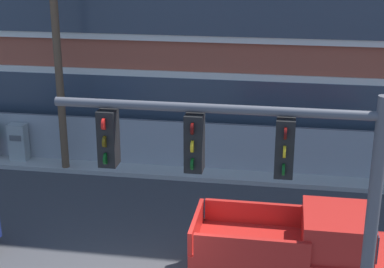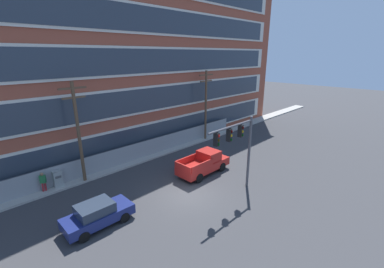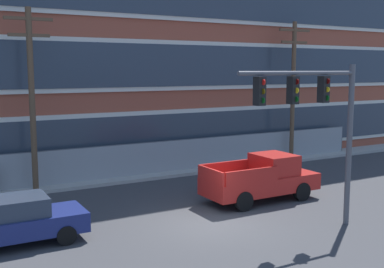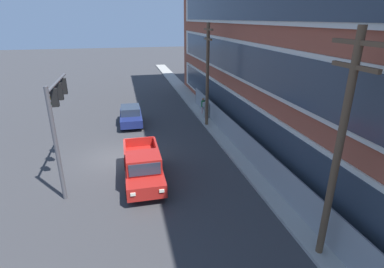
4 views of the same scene
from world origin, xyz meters
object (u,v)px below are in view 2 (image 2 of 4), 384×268
sedan_navy (98,214)px  utility_pole_near_corner (78,130)px  traffic_signal_mast (238,141)px  utility_pole_midblock (206,103)px  pedestrian_near_cabinet (43,181)px  electrical_cabinet (58,180)px  pickup_truck_red (204,163)px

sedan_navy → utility_pole_near_corner: utility_pole_near_corner is taller
traffic_signal_mast → utility_pole_midblock: 12.90m
utility_pole_midblock → pedestrian_near_cabinet: bearing=179.2°
pedestrian_near_cabinet → electrical_cabinet: bearing=-2.2°
sedan_navy → pedestrian_near_cabinet: pedestrian_near_cabinet is taller
electrical_cabinet → pedestrian_near_cabinet: size_ratio=0.89×
sedan_navy → utility_pole_midblock: 18.67m
traffic_signal_mast → utility_pole_near_corner: bearing=126.4°
traffic_signal_mast → pedestrian_near_cabinet: traffic_signal_mast is taller
sedan_navy → utility_pole_midblock: size_ratio=0.50×
traffic_signal_mast → electrical_cabinet: size_ratio=3.85×
pickup_truck_red → sedan_navy: bearing=-178.4°
pickup_truck_red → pedestrian_near_cabinet: size_ratio=3.06×
utility_pole_near_corner → pedestrian_near_cabinet: utility_pole_near_corner is taller
traffic_signal_mast → pedestrian_near_cabinet: size_ratio=3.41×
pedestrian_near_cabinet → traffic_signal_mast: bearing=-45.5°
traffic_signal_mast → pedestrian_near_cabinet: bearing=134.5°
sedan_navy → electrical_cabinet: sedan_navy is taller
sedan_navy → electrical_cabinet: 6.63m
pickup_truck_red → electrical_cabinet: (-10.13, 6.35, -0.18)m
pickup_truck_red → electrical_cabinet: 11.96m
sedan_navy → utility_pole_near_corner: bearing=73.3°
traffic_signal_mast → pickup_truck_red: traffic_signal_mast is taller
traffic_signal_mast → pickup_truck_red: (0.89, 4.03, -3.26)m
utility_pole_near_corner → pedestrian_near_cabinet: 4.62m
traffic_signal_mast → utility_pole_near_corner: 12.36m
pickup_truck_red → pedestrian_near_cabinet: bearing=150.2°
pickup_truck_red → traffic_signal_mast: bearing=-102.5°
electrical_cabinet → pedestrian_near_cabinet: (-1.01, 0.04, 0.22)m
pickup_truck_red → utility_pole_near_corner: utility_pole_near_corner is taller
utility_pole_midblock → electrical_cabinet: utility_pole_midblock is taller
utility_pole_near_corner → utility_pole_midblock: (15.25, 0.22, 0.10)m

